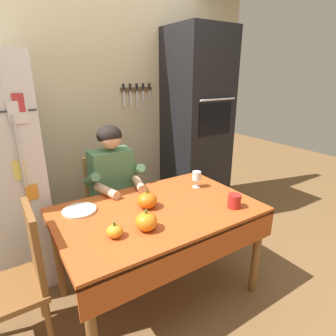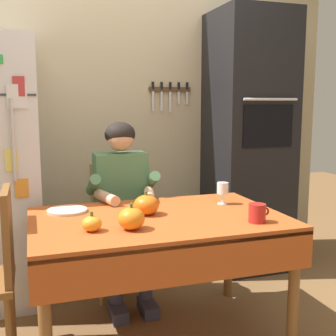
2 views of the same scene
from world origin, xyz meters
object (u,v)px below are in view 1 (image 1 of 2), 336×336
chair_left_side (21,276)px  wine_glass (197,176)px  coffee_mug (234,201)px  pumpkin_small (146,221)px  pumpkin_large (115,231)px  dining_table (159,220)px  wall_oven (196,129)px  seated_person (115,185)px  pumpkin_medium (147,200)px  serving_tray (79,210)px  chair_behind_person (109,200)px

chair_left_side → wine_glass: chair_left_side is taller
coffee_mug → pumpkin_small: pumpkin_small is taller
pumpkin_large → pumpkin_small: (0.19, -0.03, 0.02)m
dining_table → wine_glass: bearing=20.4°
wall_oven → pumpkin_small: (-1.25, -1.10, -0.25)m
seated_person → pumpkin_medium: (0.02, -0.53, 0.06)m
pumpkin_medium → seated_person: bearing=92.6°
wall_oven → seated_person: 1.21m
wine_glass → serving_tray: wine_glass is taller
coffee_mug → serving_tray: (-0.95, 0.54, -0.04)m
pumpkin_large → pumpkin_medium: 0.41m
pumpkin_large → pumpkin_medium: bearing=33.4°
wall_oven → coffee_mug: size_ratio=17.63×
chair_behind_person → chair_left_side: same height
chair_left_side → pumpkin_large: chair_left_side is taller
pumpkin_small → dining_table: bearing=41.9°
dining_table → coffee_mug: size_ratio=11.75×
dining_table → pumpkin_large: size_ratio=14.04×
pumpkin_large → dining_table: bearing=20.7°
chair_behind_person → pumpkin_medium: bearing=-88.1°
dining_table → serving_tray: 0.56m
pumpkin_large → pumpkin_small: pumpkin_small is taller
dining_table → coffee_mug: bearing=-29.1°
chair_behind_person → coffee_mug: size_ratio=7.81×
seated_person → pumpkin_large: 0.82m
dining_table → seated_person: 0.61m
pumpkin_medium → chair_left_side: bearing=177.9°
chair_left_side → pumpkin_medium: 0.89m
seated_person → chair_behind_person: bearing=90.0°
chair_behind_person → coffee_mug: chair_behind_person is taller
wall_oven → chair_left_side: size_ratio=2.26×
wine_glass → pumpkin_medium: 0.53m
dining_table → seated_person: bearing=97.4°
chair_left_side → coffee_mug: size_ratio=7.81×
pumpkin_small → wine_glass: bearing=27.9°
pumpkin_large → serving_tray: size_ratio=0.43×
pumpkin_medium → pumpkin_small: (-0.15, -0.26, -0.00)m
chair_left_side → dining_table: bearing=-6.7°
chair_behind_person → pumpkin_small: bearing=-97.2°
pumpkin_small → coffee_mug: bearing=-6.8°
coffee_mug → pumpkin_medium: bearing=147.2°
chair_left_side → pumpkin_small: bearing=-22.3°
wall_oven → wine_glass: (-0.58, -0.75, -0.21)m
wall_oven → chair_behind_person: size_ratio=2.26×
dining_table → wine_glass: size_ratio=10.06×
seated_person → pumpkin_small: size_ratio=9.18×
chair_behind_person → wine_glass: size_ratio=6.68×
dining_table → wall_oven: bearing=41.3°
dining_table → pumpkin_medium: 0.17m
chair_left_side → pumpkin_large: bearing=-26.8°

